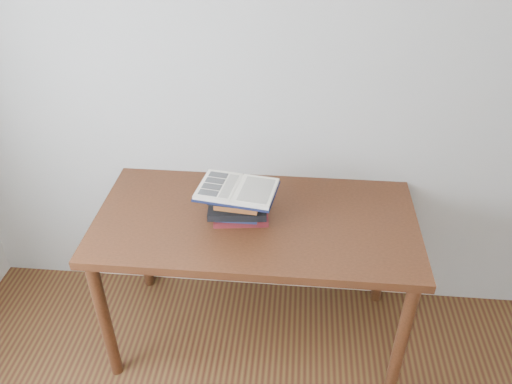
# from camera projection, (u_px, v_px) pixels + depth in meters

# --- Properties ---
(room_shell) EXTENTS (3.54, 3.54, 2.62)m
(room_shell) POSITION_uv_depth(u_px,v_px,m) (201.00, 349.00, 0.74)
(room_shell) COLOR #ACABA2
(room_shell) RESTS_ON ground
(desk) EXTENTS (1.51, 0.75, 0.81)m
(desk) POSITION_uv_depth(u_px,v_px,m) (256.00, 233.00, 2.39)
(desk) COLOR #4F2613
(desk) RESTS_ON ground
(book_stack) EXTENTS (0.28, 0.21, 0.17)m
(book_stack) POSITION_uv_depth(u_px,v_px,m) (238.00, 204.00, 2.27)
(book_stack) COLOR maroon
(book_stack) RESTS_ON desk
(open_book) EXTENTS (0.37, 0.29, 0.03)m
(open_book) POSITION_uv_depth(u_px,v_px,m) (237.00, 190.00, 2.19)
(open_book) COLOR black
(open_book) RESTS_ON book_stack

